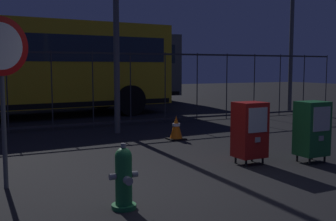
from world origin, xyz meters
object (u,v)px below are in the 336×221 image
object	(u,v)px
newspaper_box_secondary	(250,130)
bus_far	(56,64)
traffic_cone	(176,128)
stop_sign	(2,66)
fire_hydrant	(124,178)
bus_near	(3,63)
newspaper_box_primary	(312,128)

from	to	relation	value
newspaper_box_secondary	bus_far	distance (m)	12.75
traffic_cone	stop_sign	bearing A→B (deg)	-148.51
fire_hydrant	stop_sign	size ratio (longest dim) A/B	0.33
bus_near	bus_far	world-z (taller)	same
newspaper_box_secondary	traffic_cone	distance (m)	2.63
bus_near	bus_far	distance (m)	5.09
bus_near	bus_far	size ratio (longest dim) A/B	0.99
newspaper_box_secondary	stop_sign	size ratio (longest dim) A/B	0.46
bus_near	traffic_cone	bearing A→B (deg)	-66.61
bus_near	fire_hydrant	bearing A→B (deg)	-92.36
newspaper_box_secondary	bus_near	xyz separation A→B (m)	(-2.92, 8.27, 1.14)
stop_sign	traffic_cone	size ratio (longest dim) A/B	4.21
stop_sign	bus_far	bearing A→B (deg)	75.00
bus_near	stop_sign	bearing A→B (deg)	-99.87
fire_hydrant	traffic_cone	world-z (taller)	fire_hydrant
traffic_cone	bus_near	size ratio (longest dim) A/B	0.05
fire_hydrant	bus_far	bearing A→B (deg)	80.86
fire_hydrant	bus_far	xyz separation A→B (m)	(2.22, 13.82, 1.36)
stop_sign	bus_far	distance (m)	12.81
newspaper_box_secondary	bus_near	size ratio (longest dim) A/B	0.10
fire_hydrant	newspaper_box_primary	distance (m)	3.72
traffic_cone	bus_far	world-z (taller)	bus_far
stop_sign	bus_near	size ratio (longest dim) A/B	0.21
fire_hydrant	bus_far	distance (m)	14.06
newspaper_box_secondary	stop_sign	distance (m)	3.87
fire_hydrant	bus_near	size ratio (longest dim) A/B	0.07
stop_sign	bus_near	world-z (taller)	bus_near
newspaper_box_primary	newspaper_box_secondary	distance (m)	1.07
stop_sign	bus_near	bearing A→B (deg)	84.33
bus_near	newspaper_box_primary	bearing A→B (deg)	-69.69
newspaper_box_secondary	bus_far	bearing A→B (deg)	91.80
newspaper_box_primary	traffic_cone	size ratio (longest dim) A/B	1.92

